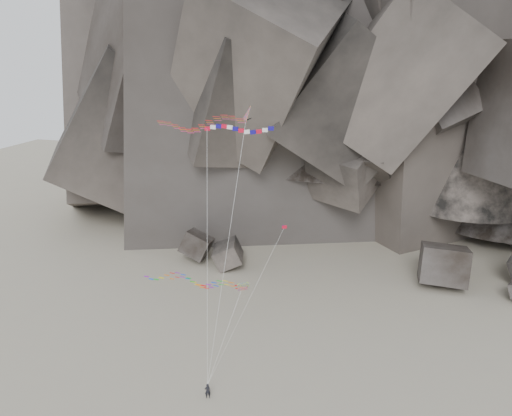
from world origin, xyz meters
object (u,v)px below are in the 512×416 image
(banner_kite, at_px, (238,131))
(pennant_kite, at_px, (265,266))
(parafoil_kite, at_px, (189,279))
(delta_kite, at_px, (197,123))
(kite_flyer, at_px, (208,390))

(banner_kite, xyz_separation_m, pennant_kite, (4.81, -6.25, -12.95))
(banner_kite, height_order, parafoil_kite, banner_kite)
(delta_kite, distance_m, parafoil_kite, 18.69)
(kite_flyer, xyz_separation_m, pennant_kite, (5.62, 3.44, 14.15))
(parafoil_kite, relative_size, pennant_kite, 0.78)
(kite_flyer, height_order, delta_kite, delta_kite)
(kite_flyer, height_order, parafoil_kite, parafoil_kite)
(delta_kite, height_order, banner_kite, delta_kite)
(kite_flyer, xyz_separation_m, banner_kite, (0.81, 9.69, 27.11))
(delta_kite, height_order, pennant_kite, delta_kite)
(kite_flyer, distance_m, banner_kite, 28.80)
(banner_kite, bearing_deg, delta_kite, -129.47)
(pennant_kite, bearing_deg, banner_kite, 99.24)
(kite_flyer, height_order, pennant_kite, pennant_kite)
(banner_kite, bearing_deg, kite_flyer, -106.54)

